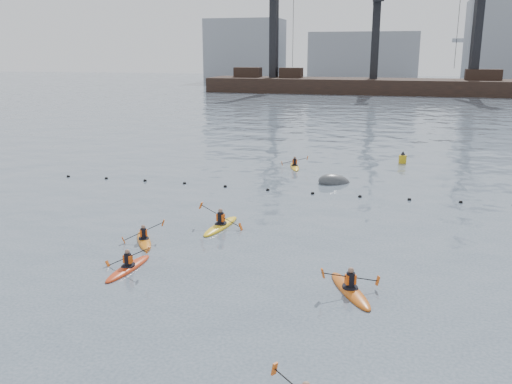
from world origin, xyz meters
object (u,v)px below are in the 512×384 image
kayaker_3 (221,225)px  nav_buoy (403,159)px  kayaker_2 (144,240)px  kayaker_4 (350,289)px  mooring_buoy (334,183)px  kayaker_5 (295,166)px  kayaker_0 (128,267)px

kayaker_3 → nav_buoy: 21.66m
kayaker_2 → nav_buoy: kayaker_2 is taller
kayaker_4 → mooring_buoy: 17.75m
kayaker_5 → kayaker_2: bearing=-117.2°
kayaker_4 → kayaker_5: 22.80m
kayaker_0 → kayaker_3: bearing=78.2°
nav_buoy → kayaker_3: bearing=-114.9°
kayaker_0 → kayaker_4: kayaker_0 is taller
kayaker_0 → kayaker_5: bearing=88.0°
kayaker_3 → mooring_buoy: 12.25m
kayaker_0 → kayaker_3: kayaker_3 is taller
kayaker_5 → mooring_buoy: bearing=-65.7°
kayaker_5 → nav_buoy: bearing=9.7°
kayaker_2 → kayaker_0: bearing=-106.4°
mooring_buoy → nav_buoy: nav_buoy is taller
kayaker_2 → nav_buoy: bearing=30.3°
kayaker_5 → kayaker_0: bearing=-113.2°
kayaker_3 → mooring_buoy: bearing=76.5°
kayaker_4 → kayaker_5: size_ratio=1.08×
kayaker_0 → mooring_buoy: bearing=75.2°
nav_buoy → mooring_buoy: bearing=-118.8°
mooring_buoy → nav_buoy: 9.45m
kayaker_3 → nav_buoy: (9.11, 19.65, 0.23)m
mooring_buoy → nav_buoy: bearing=61.2°
kayaker_4 → nav_buoy: (1.84, 25.82, 0.23)m
kayaker_3 → kayaker_5: (0.88, 15.72, -0.01)m
kayaker_0 → kayaker_2: (-0.91, 3.31, -0.01)m
kayaker_0 → kayaker_3: size_ratio=0.88×
kayaker_0 → mooring_buoy: size_ratio=1.33×
kayaker_5 → mooring_buoy: (3.67, -4.34, -0.10)m
kayaker_3 → mooring_buoy: (4.55, 11.38, -0.11)m
kayaker_4 → kayaker_5: bearing=-101.4°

